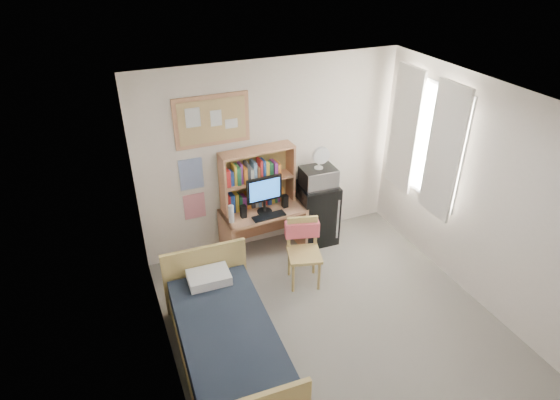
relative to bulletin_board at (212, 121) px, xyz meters
name	(u,v)px	position (x,y,z in m)	size (l,w,h in m)	color
floor	(342,336)	(0.78, -2.08, -1.93)	(3.60, 4.20, 0.02)	gray
ceiling	(363,112)	(0.78, -2.08, 0.68)	(3.60, 4.20, 0.02)	silver
wall_back	(272,156)	(0.78, 0.02, -0.62)	(3.60, 0.04, 2.60)	white
wall_left	(166,286)	(-1.02, -2.08, -0.62)	(0.04, 4.20, 2.60)	white
wall_right	(493,204)	(2.58, -2.08, -0.62)	(0.04, 4.20, 2.60)	white
window_unit	(425,140)	(2.53, -0.88, -0.32)	(0.10, 1.40, 1.70)	white
curtain_left	(444,152)	(2.50, -1.28, -0.32)	(0.04, 0.55, 1.70)	white
curtain_right	(404,130)	(2.50, -0.48, -0.32)	(0.04, 0.55, 1.70)	white
bulletin_board	(212,121)	(0.00, 0.00, 0.00)	(0.94, 0.03, 0.64)	tan
poster_wave	(191,174)	(-0.32, 0.01, -0.67)	(0.30, 0.01, 0.42)	#2A4CA8
poster_japan	(195,206)	(-0.32, 0.01, -1.14)	(0.28, 0.01, 0.36)	#DA2644
desk	(263,231)	(0.53, -0.28, -1.58)	(1.10, 0.55, 0.69)	tan
desk_chair	(304,254)	(0.77, -1.09, -1.48)	(0.44, 0.44, 0.88)	tan
mini_fridge	(316,212)	(1.34, -0.27, -1.47)	(0.52, 0.52, 0.89)	black
bed	(228,346)	(-0.50, -1.98, -1.66)	(0.93, 1.87, 0.51)	black
hutch	(258,178)	(0.52, -0.13, -0.82)	(1.00, 0.25, 0.82)	tan
monitor	(264,195)	(0.53, -0.34, -0.97)	(0.48, 0.04, 0.51)	black
keyboard	(269,216)	(0.54, -0.48, -1.22)	(0.44, 0.14, 0.02)	black
speaker_left	(243,211)	(0.23, -0.36, -1.14)	(0.07, 0.07, 0.17)	black
speaker_right	(285,201)	(0.83, -0.33, -1.14)	(0.07, 0.07, 0.18)	black
water_bottle	(231,214)	(0.05, -0.41, -1.11)	(0.07, 0.07, 0.24)	white
hoodie	(302,229)	(0.82, -0.89, -1.24)	(0.43, 0.13, 0.21)	#FF616F
microwave	(318,177)	(1.34, -0.29, -0.90)	(0.45, 0.35, 0.26)	silver
desk_fan	(319,158)	(1.34, -0.29, -0.62)	(0.23, 0.23, 0.29)	white
pillow	(209,277)	(-0.47, -1.23, -1.35)	(0.46, 0.32, 0.11)	white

